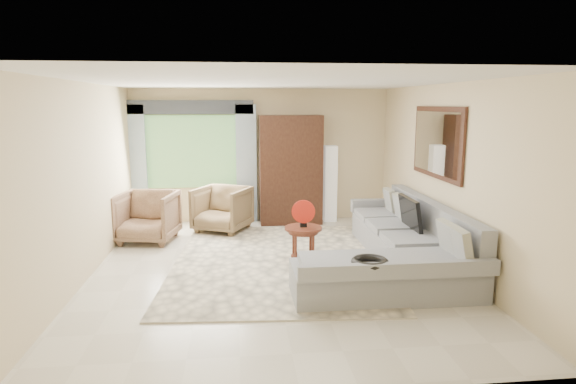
{
  "coord_description": "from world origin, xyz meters",
  "views": [
    {
      "loc": [
        -0.48,
        -6.48,
        2.32
      ],
      "look_at": [
        0.25,
        0.35,
        1.05
      ],
      "focal_mm": 30.0,
      "sensor_mm": 36.0,
      "label": 1
    }
  ],
  "objects": [
    {
      "name": "wall_mirror",
      "position": [
        2.46,
        0.35,
        1.75
      ],
      "size": [
        0.05,
        1.7,
        1.05
      ],
      "color": "black",
      "rests_on": "wall_right"
    },
    {
      "name": "tv_screen",
      "position": [
        2.05,
        0.2,
        0.72
      ],
      "size": [
        0.14,
        0.74,
        0.48
      ],
      "primitive_type": "cube",
      "rotation": [
        0.0,
        -0.17,
        0.0
      ],
      "color": "black",
      "rests_on": "sectional_sofa"
    },
    {
      "name": "ground",
      "position": [
        0.0,
        0.0,
        0.0
      ],
      "size": [
        6.0,
        6.0,
        0.0
      ],
      "primitive_type": "plane",
      "color": "silver",
      "rests_on": "ground"
    },
    {
      "name": "potted_plant",
      "position": [
        -2.17,
        2.38,
        0.28
      ],
      "size": [
        0.59,
        0.55,
        0.56
      ],
      "primitive_type": "imported",
      "rotation": [
        0.0,
        0.0,
        0.24
      ],
      "color": "#999999",
      "rests_on": "ground"
    },
    {
      "name": "window",
      "position": [
        -1.35,
        2.97,
        1.4
      ],
      "size": [
        1.8,
        0.04,
        1.4
      ],
      "primitive_type": "cube",
      "color": "#669E59",
      "rests_on": "wall_back"
    },
    {
      "name": "area_rug",
      "position": [
        0.08,
        0.33,
        0.01
      ],
      "size": [
        3.26,
        4.19,
        0.02
      ],
      "primitive_type": "cube",
      "rotation": [
        0.0,
        0.0,
        -0.07
      ],
      "color": "#F4E4C1",
      "rests_on": "ground"
    },
    {
      "name": "floor_lamp",
      "position": [
        1.35,
        2.78,
        0.75
      ],
      "size": [
        0.24,
        0.24,
        1.5
      ],
      "primitive_type": "cube",
      "color": "silver",
      "rests_on": "ground"
    },
    {
      "name": "sectional_sofa",
      "position": [
        1.78,
        -0.18,
        0.28
      ],
      "size": [
        2.3,
        3.46,
        0.9
      ],
      "color": "gray",
      "rests_on": "ground"
    },
    {
      "name": "armoire",
      "position": [
        0.55,
        2.72,
        1.05
      ],
      "size": [
        1.2,
        0.55,
        2.1
      ],
      "primitive_type": "cube",
      "color": "black",
      "rests_on": "ground"
    },
    {
      "name": "armchair_right",
      "position": [
        -0.77,
        2.2,
        0.41
      ],
      "size": [
        1.19,
        1.2,
        0.83
      ],
      "primitive_type": "imported",
      "rotation": [
        0.0,
        0.0,
        -0.46
      ],
      "color": "brown",
      "rests_on": "ground"
    },
    {
      "name": "coffee_table",
      "position": [
        0.46,
        0.24,
        0.29
      ],
      "size": [
        0.55,
        0.55,
        0.55
      ],
      "rotation": [
        0.0,
        0.0,
        -0.28
      ],
      "color": "#451C12",
      "rests_on": "ground"
    },
    {
      "name": "curtain_right",
      "position": [
        -0.3,
        2.88,
        1.15
      ],
      "size": [
        0.4,
        0.08,
        2.3
      ],
      "primitive_type": "cube",
      "color": "#9EB7CC",
      "rests_on": "ground"
    },
    {
      "name": "armchair_left",
      "position": [
        -2.01,
        1.65,
        0.43
      ],
      "size": [
        1.07,
        1.09,
        0.86
      ],
      "primitive_type": "imported",
      "rotation": [
        0.0,
        0.0,
        -0.19
      ],
      "color": "#967152",
      "rests_on": "ground"
    },
    {
      "name": "valance",
      "position": [
        -1.35,
        2.9,
        2.25
      ],
      "size": [
        2.4,
        0.12,
        0.26
      ],
      "primitive_type": "cube",
      "color": "#1E232D",
      "rests_on": "wall_back"
    },
    {
      "name": "curtain_left",
      "position": [
        -2.4,
        2.88,
        1.15
      ],
      "size": [
        0.4,
        0.08,
        2.3
      ],
      "primitive_type": "cube",
      "color": "#9EB7CC",
      "rests_on": "ground"
    },
    {
      "name": "red_disc",
      "position": [
        0.46,
        0.24,
        0.78
      ],
      "size": [
        0.34,
        0.1,
        0.34
      ],
      "primitive_type": "cylinder",
      "rotation": [
        1.57,
        0.0,
        -0.22
      ],
      "color": "red",
      "rests_on": "coffee_table"
    },
    {
      "name": "garden_hose",
      "position": [
        1.0,
        -1.39,
        0.55
      ],
      "size": [
        0.43,
        0.43,
        0.09
      ],
      "primitive_type": "torus",
      "color": "black",
      "rests_on": "sectional_sofa"
    }
  ]
}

